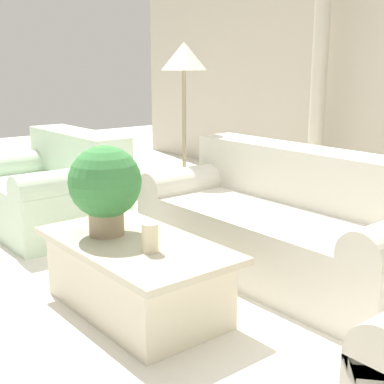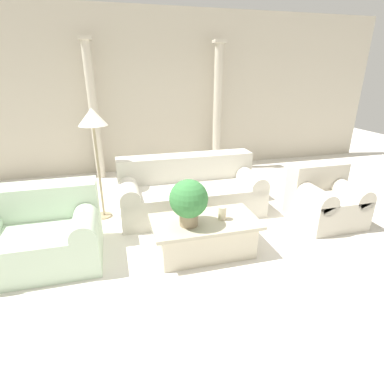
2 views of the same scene
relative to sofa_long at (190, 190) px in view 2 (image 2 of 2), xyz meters
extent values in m
plane|color=silver|center=(0.01, -0.88, -0.34)|extent=(16.00, 16.00, 0.00)
cube|color=beige|center=(0.01, 2.35, 1.26)|extent=(10.00, 0.06, 3.20)
cube|color=beige|center=(0.00, -0.07, -0.12)|extent=(2.13, 0.97, 0.44)
cube|color=beige|center=(0.00, 0.25, 0.30)|extent=(2.13, 0.34, 0.39)
cylinder|color=beige|center=(-0.92, -0.07, 0.14)|extent=(0.28, 0.97, 0.28)
cylinder|color=beige|center=(0.92, -0.07, 0.14)|extent=(0.28, 0.97, 0.28)
cube|color=silver|center=(-1.97, -0.90, -0.12)|extent=(1.30, 0.97, 0.44)
cube|color=silver|center=(-1.97, -0.58, 0.30)|extent=(1.30, 0.34, 0.39)
cylinder|color=silver|center=(-1.46, -0.90, 0.14)|extent=(0.28, 0.97, 0.28)
cube|color=beige|center=(-0.12, -1.19, -0.14)|extent=(1.10, 0.60, 0.39)
cube|color=#BCB398|center=(-0.12, -1.19, 0.07)|extent=(1.24, 0.68, 0.04)
cylinder|color=#937F60|center=(-0.33, -1.25, 0.16)|extent=(0.21, 0.21, 0.14)
sphere|color=#387A3D|center=(-0.33, -1.25, 0.41)|extent=(0.43, 0.43, 0.43)
cylinder|color=beige|center=(0.08, -1.21, 0.17)|extent=(0.09, 0.09, 0.16)
cylinder|color=gray|center=(-1.30, 0.11, -0.32)|extent=(0.23, 0.23, 0.03)
cylinder|color=gray|center=(-1.30, 0.11, 0.36)|extent=(0.04, 0.04, 1.33)
cone|color=silver|center=(-1.30, 0.11, 1.14)|extent=(0.39, 0.39, 0.23)
cylinder|color=beige|center=(-1.37, 2.02, 0.94)|extent=(0.17, 0.17, 2.55)
cube|color=beige|center=(-1.37, 2.02, 2.24)|extent=(0.24, 0.24, 0.06)
cylinder|color=beige|center=(1.13, 2.02, 0.94)|extent=(0.17, 0.17, 2.55)
cube|color=beige|center=(1.13, 2.02, 2.24)|extent=(0.24, 0.24, 0.06)
cube|color=beige|center=(1.79, -0.87, -0.12)|extent=(0.85, 0.85, 0.43)
cube|color=beige|center=(1.79, -0.59, 0.28)|extent=(0.85, 0.30, 0.36)
cylinder|color=beige|center=(1.51, -0.87, 0.11)|extent=(0.28, 0.85, 0.28)
cylinder|color=beige|center=(2.08, -0.87, 0.11)|extent=(0.28, 0.85, 0.28)
camera|label=1|loc=(2.35, -2.76, 1.09)|focal=50.00mm
camera|label=2|loc=(-1.07, -4.15, 1.70)|focal=28.00mm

